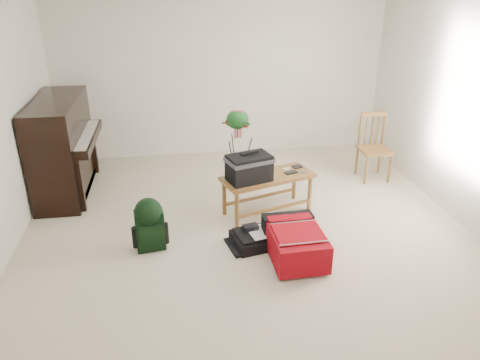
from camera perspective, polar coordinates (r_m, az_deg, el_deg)
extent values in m
cube|color=beige|center=(5.18, 1.18, -7.46)|extent=(5.00, 5.50, 0.01)
cube|color=white|center=(7.27, -2.34, 12.69)|extent=(5.00, 0.04, 2.50)
cube|color=black|center=(6.47, -20.90, 3.75)|extent=(0.55, 1.50, 1.25)
cube|color=black|center=(6.37, -18.41, 4.83)|extent=(0.28, 1.30, 0.10)
cube|color=white|center=(6.35, -18.47, 5.26)|extent=(0.22, 1.20, 0.02)
cube|color=black|center=(6.67, -19.75, -0.83)|extent=(0.45, 1.30, 0.10)
cube|color=brown|center=(5.56, 3.40, 0.35)|extent=(1.18, 0.75, 0.04)
cylinder|color=brown|center=(5.44, -1.39, -3.07)|extent=(0.05, 0.05, 0.45)
cylinder|color=brown|center=(5.75, -1.82, -1.47)|extent=(0.05, 0.05, 0.45)
cylinder|color=brown|center=(5.63, 8.62, -2.37)|extent=(0.05, 0.05, 0.45)
cylinder|color=brown|center=(5.93, 7.68, -0.86)|extent=(0.05, 0.05, 0.45)
cube|color=brown|center=(6.76, 16.10, 3.53)|extent=(0.40, 0.40, 0.04)
cylinder|color=brown|center=(6.63, 15.09, 1.14)|extent=(0.03, 0.03, 0.41)
cylinder|color=brown|center=(6.92, 14.03, 2.26)|extent=(0.03, 0.03, 0.41)
cylinder|color=brown|center=(6.77, 17.77, 1.29)|extent=(0.03, 0.03, 0.41)
cylinder|color=brown|center=(7.05, 16.63, 2.39)|extent=(0.03, 0.03, 0.41)
cube|color=brown|center=(6.76, 15.99, 7.75)|extent=(0.36, 0.04, 0.06)
cylinder|color=brown|center=(6.76, 14.43, 5.89)|extent=(0.03, 0.03, 0.50)
cylinder|color=brown|center=(6.90, 17.09, 5.94)|extent=(0.03, 0.03, 0.50)
cube|color=#9E060C|center=(4.86, 6.73, -7.62)|extent=(0.55, 0.79, 0.30)
cube|color=black|center=(5.11, 5.89, -5.85)|extent=(0.55, 0.20, 0.32)
cube|color=#9E060C|center=(4.73, 7.00, -6.32)|extent=(0.48, 0.46, 0.02)
cube|color=silver|center=(4.55, 7.71, -7.68)|extent=(0.49, 0.03, 0.01)
cube|color=black|center=(5.10, 2.07, -7.23)|extent=(0.58, 0.51, 0.12)
cube|color=black|center=(5.06, 2.08, -6.50)|extent=(0.51, 0.43, 0.03)
cube|color=white|center=(5.03, 2.35, -6.35)|extent=(0.28, 0.35, 0.01)
cube|color=black|center=(5.08, 1.40, -5.71)|extent=(0.18, 0.13, 0.05)
cube|color=black|center=(5.04, -10.91, -6.00)|extent=(0.32, 0.22, 0.44)
cube|color=black|center=(4.96, -10.93, -6.88)|extent=(0.24, 0.08, 0.26)
sphere|color=black|center=(4.93, -11.12, -3.78)|extent=(0.29, 0.29, 0.29)
cube|color=black|center=(5.13, -11.65, -5.53)|extent=(0.04, 0.03, 0.39)
cube|color=black|center=(5.12, -10.10, -5.45)|extent=(0.04, 0.03, 0.39)
cylinder|color=black|center=(5.94, -0.31, 6.56)|extent=(0.01, 0.01, 0.30)
ellipsoid|color=#1A551F|center=(5.92, -0.31, 7.40)|extent=(0.28, 0.20, 0.26)
cube|color=red|center=(5.87, -0.28, 8.19)|extent=(0.15, 0.07, 0.08)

